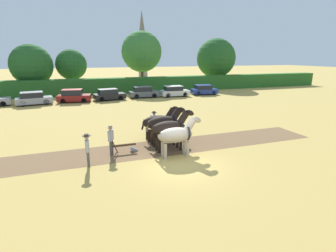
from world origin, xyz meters
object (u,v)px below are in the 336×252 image
at_px(draft_horse_lead_left, 177,135).
at_px(parked_car_center, 109,95).
at_px(draft_horse_trail_right, 159,122).
at_px(draft_horse_lead_right, 171,128).
at_px(plow, 127,147).
at_px(tree_center, 142,52).
at_px(farmer_onlooker_left, 87,147).
at_px(parked_car_left, 34,99).
at_px(parked_car_right, 174,91).
at_px(parked_car_far_right, 204,90).
at_px(church_spire, 142,43).
at_px(parked_car_center_right, 144,92).
at_px(farmer_beside_team, 154,121).
at_px(parked_car_center_left, 74,96).
at_px(farmer_at_plow, 111,137).
at_px(tree_center_right, 216,58).
at_px(tree_center_left, 71,65).
at_px(draft_horse_trail_left, 164,123).
at_px(tree_left, 31,65).

height_order(draft_horse_lead_left, parked_car_center, draft_horse_lead_left).
relative_size(draft_horse_lead_left, draft_horse_trail_right, 0.97).
relative_size(draft_horse_lead_right, plow, 1.79).
height_order(tree_center, farmer_onlooker_left, tree_center).
distance_m(draft_horse_lead_left, parked_car_left, 23.22).
distance_m(tree_center, parked_car_right, 11.80).
bearing_deg(parked_car_far_right, farmer_onlooker_left, -121.70).
xyz_separation_m(church_spire, draft_horse_lead_right, (-11.39, -53.42, -7.26)).
xyz_separation_m(church_spire, parked_car_center_right, (-7.90, -32.49, -7.92)).
xyz_separation_m(parked_car_center, parked_car_right, (9.15, 0.14, 0.02)).
xyz_separation_m(farmer_beside_team, parked_car_right, (7.88, 16.94, -0.31)).
bearing_deg(draft_horse_trail_right, parked_car_right, 66.18).
xyz_separation_m(draft_horse_lead_left, parked_car_center_left, (-5.67, 21.31, -0.54)).
bearing_deg(farmer_at_plow, tree_center_right, 75.97).
distance_m(tree_center_right, church_spire, 25.33).
xyz_separation_m(plow, parked_car_right, (10.48, 19.93, 0.41)).
distance_m(plow, parked_car_far_right, 25.44).
relative_size(tree_center, plow, 6.00).
distance_m(tree_center_left, farmer_onlooker_left, 31.55).
xyz_separation_m(tree_center_right, church_spire, (-8.02, 23.77, 3.50)).
bearing_deg(tree_center_right, farmer_onlooker_left, -128.51).
bearing_deg(parked_car_right, draft_horse_trail_right, -112.21).
bearing_deg(parked_car_center_left, draft_horse_lead_left, -67.18).
bearing_deg(parked_car_far_right, church_spire, 99.61).
xyz_separation_m(draft_horse_trail_right, plow, (-2.60, -1.68, -0.96)).
xyz_separation_m(farmer_beside_team, parked_car_center_right, (3.52, 17.41, -0.29)).
relative_size(tree_center, draft_horse_lead_right, 3.36).
bearing_deg(parked_car_left, draft_horse_trail_left, -70.29).
xyz_separation_m(draft_horse_lead_left, parked_car_center, (-1.30, 21.43, -0.60)).
xyz_separation_m(farmer_at_plow, parked_car_center_right, (7.04, 20.53, -0.31)).
xyz_separation_m(draft_horse_trail_left, parked_car_left, (-10.12, 18.66, -0.71)).
height_order(tree_center_right, draft_horse_lead_right, tree_center_right).
relative_size(church_spire, parked_car_center, 3.98).
xyz_separation_m(plow, parked_car_left, (-7.52, 19.23, 0.42)).
bearing_deg(tree_center_right, plow, -127.13).
distance_m(tree_center, parked_car_center, 13.64).
xyz_separation_m(draft_horse_lead_left, parked_car_right, (7.85, 21.57, -0.57)).
distance_m(tree_center_right, farmer_at_plow, 37.41).
xyz_separation_m(tree_center_right, draft_horse_lead_right, (-19.42, -29.65, -3.77)).
relative_size(church_spire, farmer_beside_team, 9.48).
distance_m(farmer_beside_team, parked_car_center, 16.86).
height_order(plow, parked_car_center_right, parked_car_center_right).
bearing_deg(farmer_beside_team, farmer_onlooker_left, -179.53).
bearing_deg(plow, tree_center_right, 52.41).
bearing_deg(tree_left, farmer_at_plow, -75.04).
bearing_deg(parked_car_left, tree_center_right, 9.71).
bearing_deg(parked_car_center, tree_center_left, 105.49).
distance_m(draft_horse_lead_left, parked_car_center, 21.48).
height_order(church_spire, parked_car_right, church_spire).
distance_m(farmer_at_plow, farmer_beside_team, 4.70).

